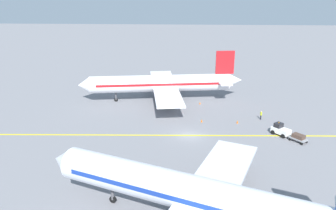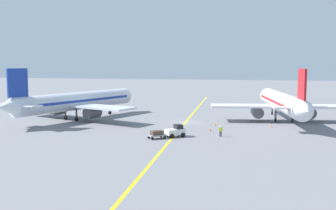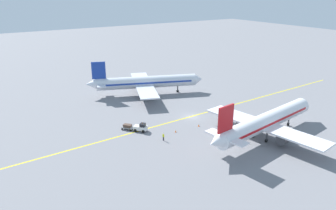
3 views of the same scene
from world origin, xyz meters
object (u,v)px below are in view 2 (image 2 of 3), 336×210
(airplane_adjacent_stand, at_px, (282,103))
(ground_crew_worker, at_px, (221,131))
(baggage_cart_trailing, at_px, (157,134))
(baggage_tug_white, at_px, (176,131))
(traffic_cone_near_nose, at_px, (272,126))
(airplane_at_gate, at_px, (76,102))
(traffic_cone_mid_apron, at_px, (210,130))
(traffic_cone_by_wingtip, at_px, (215,124))

(airplane_adjacent_stand, xyz_separation_m, ground_crew_worker, (-10.50, -19.11, -2.80))
(baggage_cart_trailing, bearing_deg, baggage_tug_white, 40.15)
(baggage_tug_white, height_order, ground_crew_worker, baggage_tug_white)
(airplane_adjacent_stand, distance_m, traffic_cone_near_nose, 9.14)
(airplane_adjacent_stand, bearing_deg, airplane_at_gate, -170.63)
(baggage_cart_trailing, distance_m, traffic_cone_mid_apron, 11.14)
(airplane_at_gate, height_order, traffic_cone_mid_apron, airplane_at_gate)
(airplane_adjacent_stand, distance_m, baggage_tug_white, 27.29)
(traffic_cone_mid_apron, bearing_deg, traffic_cone_by_wingtip, 88.48)
(baggage_tug_white, distance_m, baggage_cart_trailing, 3.30)
(baggage_tug_white, height_order, traffic_cone_by_wingtip, baggage_tug_white)
(airplane_at_gate, xyz_separation_m, ground_crew_worker, (30.36, -12.37, -2.80))
(airplane_adjacent_stand, xyz_separation_m, baggage_tug_white, (-17.34, -20.89, -2.81))
(traffic_cone_near_nose, bearing_deg, ground_crew_worker, -126.74)
(traffic_cone_mid_apron, bearing_deg, baggage_cart_trailing, -130.42)
(baggage_cart_trailing, xyz_separation_m, traffic_cone_near_nose, (17.54, 14.87, -0.49))
(airplane_at_gate, distance_m, traffic_cone_by_wingtip, 28.63)
(airplane_adjacent_stand, relative_size, traffic_cone_near_nose, 64.51)
(baggage_cart_trailing, distance_m, traffic_cone_near_nose, 23.00)
(traffic_cone_mid_apron, bearing_deg, traffic_cone_near_nose, 31.76)
(airplane_adjacent_stand, height_order, baggage_cart_trailing, airplane_adjacent_stand)
(airplane_adjacent_stand, bearing_deg, baggage_tug_white, -129.70)
(baggage_tug_white, xyz_separation_m, ground_crew_worker, (6.84, 1.78, 0.01))
(ground_crew_worker, relative_size, traffic_cone_by_wingtip, 3.05)
(ground_crew_worker, bearing_deg, traffic_cone_by_wingtip, 100.21)
(baggage_cart_trailing, relative_size, ground_crew_worker, 1.72)
(baggage_cart_trailing, height_order, traffic_cone_mid_apron, baggage_cart_trailing)
(baggage_cart_trailing, relative_size, traffic_cone_mid_apron, 5.25)
(baggage_tug_white, xyz_separation_m, traffic_cone_near_nose, (15.02, 12.74, -0.63))
(baggage_cart_trailing, relative_size, traffic_cone_by_wingtip, 5.25)
(baggage_cart_trailing, bearing_deg, traffic_cone_mid_apron, 49.58)
(baggage_tug_white, relative_size, baggage_cart_trailing, 1.13)
(airplane_adjacent_stand, bearing_deg, traffic_cone_mid_apron, -131.01)
(traffic_cone_near_nose, bearing_deg, airplane_at_gate, 177.91)
(traffic_cone_near_nose, bearing_deg, baggage_tug_white, -139.70)
(traffic_cone_mid_apron, bearing_deg, airplane_at_gate, 164.55)
(airplane_adjacent_stand, distance_m, traffic_cone_by_wingtip, 15.29)
(ground_crew_worker, xyz_separation_m, traffic_cone_mid_apron, (-2.14, 4.57, -0.63))
(airplane_at_gate, relative_size, airplane_adjacent_stand, 0.96)
(baggage_tug_white, distance_m, traffic_cone_by_wingtip, 13.65)
(ground_crew_worker, height_order, traffic_cone_mid_apron, ground_crew_worker)
(traffic_cone_near_nose, distance_m, traffic_cone_mid_apron, 12.14)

